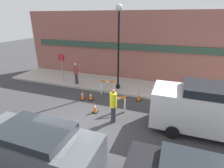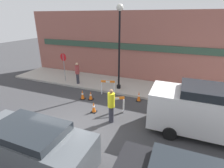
{
  "view_description": "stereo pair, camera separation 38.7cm",
  "coord_description": "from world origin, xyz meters",
  "px_view_note": "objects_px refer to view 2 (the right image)",
  "views": [
    {
      "loc": [
        4.03,
        -5.95,
        5.07
      ],
      "look_at": [
        0.47,
        3.89,
        1.0
      ],
      "focal_mm": 28.0,
      "sensor_mm": 36.0,
      "label": 1
    },
    {
      "loc": [
        4.39,
        -5.81,
        5.07
      ],
      "look_at": [
        0.47,
        3.89,
        1.0
      ],
      "focal_mm": 28.0,
      "sensor_mm": 36.0,
      "label": 2
    }
  ],
  "objects_px": {
    "person_pedestrian": "(77,72)",
    "parked_car_1": "(32,146)",
    "person_worker": "(111,105)",
    "streetlamp_post": "(119,38)",
    "work_van": "(216,111)",
    "stop_sign": "(64,63)"
  },
  "relations": [
    {
      "from": "person_pedestrian",
      "to": "parked_car_1",
      "type": "distance_m",
      "value": 8.09
    },
    {
      "from": "person_worker",
      "to": "streetlamp_post",
      "type": "bearing_deg",
      "value": -10.9
    },
    {
      "from": "streetlamp_post",
      "to": "person_worker",
      "type": "height_order",
      "value": "streetlamp_post"
    },
    {
      "from": "person_pedestrian",
      "to": "work_van",
      "type": "xyz_separation_m",
      "value": [
        8.97,
        -3.13,
        0.23
      ]
    },
    {
      "from": "person_pedestrian",
      "to": "parked_car_1",
      "type": "xyz_separation_m",
      "value": [
        3.0,
        -7.51,
        -0.05
      ]
    },
    {
      "from": "streetlamp_post",
      "to": "stop_sign",
      "type": "xyz_separation_m",
      "value": [
        -4.57,
        -0.14,
        -2.1
      ]
    },
    {
      "from": "streetlamp_post",
      "to": "parked_car_1",
      "type": "xyz_separation_m",
      "value": [
        -0.3,
        -7.77,
        -2.77
      ]
    },
    {
      "from": "streetlamp_post",
      "to": "person_pedestrian",
      "type": "distance_m",
      "value": 4.28
    },
    {
      "from": "person_pedestrian",
      "to": "person_worker",
      "type": "bearing_deg",
      "value": 170.39
    },
    {
      "from": "stop_sign",
      "to": "parked_car_1",
      "type": "bearing_deg",
      "value": 126.67
    },
    {
      "from": "stop_sign",
      "to": "person_pedestrian",
      "type": "height_order",
      "value": "stop_sign"
    },
    {
      "from": "person_worker",
      "to": "work_van",
      "type": "xyz_separation_m",
      "value": [
        4.6,
        0.67,
        0.29
      ]
    },
    {
      "from": "parked_car_1",
      "to": "work_van",
      "type": "distance_m",
      "value": 7.41
    },
    {
      "from": "streetlamp_post",
      "to": "person_pedestrian",
      "type": "height_order",
      "value": "streetlamp_post"
    },
    {
      "from": "person_worker",
      "to": "work_van",
      "type": "bearing_deg",
      "value": -107.44
    },
    {
      "from": "person_pedestrian",
      "to": "work_van",
      "type": "distance_m",
      "value": 9.5
    },
    {
      "from": "parked_car_1",
      "to": "work_van",
      "type": "bearing_deg",
      "value": 36.26
    },
    {
      "from": "person_pedestrian",
      "to": "stop_sign",
      "type": "bearing_deg",
      "value": 26.26
    },
    {
      "from": "person_worker",
      "to": "person_pedestrian",
      "type": "bearing_deg",
      "value": 23.33
    },
    {
      "from": "person_pedestrian",
      "to": "parked_car_1",
      "type": "bearing_deg",
      "value": 143.17
    },
    {
      "from": "streetlamp_post",
      "to": "person_worker",
      "type": "distance_m",
      "value": 5.03
    },
    {
      "from": "streetlamp_post",
      "to": "stop_sign",
      "type": "distance_m",
      "value": 5.03
    }
  ]
}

